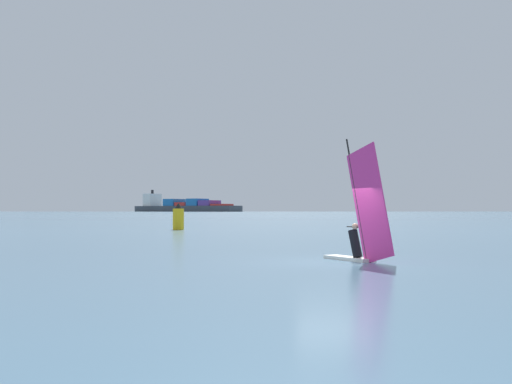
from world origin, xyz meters
name	(u,v)px	position (x,y,z in m)	size (l,w,h in m)	color
ground_plane	(334,262)	(0.00, 0.00, 0.00)	(4000.00, 4000.00, 0.00)	#476B84
windsurfer	(360,226)	(0.89, 0.48, 1.19)	(2.33, 2.92, 4.33)	white
cargo_ship	(185,206)	(-229.24, 849.59, 7.87)	(174.87, 105.08, 33.16)	#3F444C
distant_headland	(285,206)	(-150.39, 1580.20, 13.69)	(1208.52, 464.57, 27.38)	#4C564C
channel_buoy	(178,218)	(-14.36, 32.71, 1.09)	(1.00, 1.00, 2.41)	yellow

